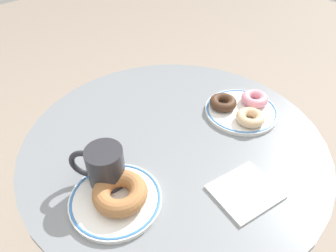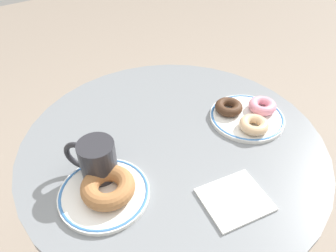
% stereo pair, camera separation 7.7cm
% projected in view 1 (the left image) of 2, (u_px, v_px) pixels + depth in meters
% --- Properties ---
extents(cafe_table, '(0.74, 0.74, 0.75)m').
position_uv_depth(cafe_table, '(173.00, 194.00, 0.91)').
color(cafe_table, slate).
rests_on(cafe_table, ground).
extents(plate_left, '(0.19, 0.19, 0.01)m').
position_uv_depth(plate_left, '(116.00, 200.00, 0.64)').
color(plate_left, white).
rests_on(plate_left, cafe_table).
extents(plate_right, '(0.19, 0.19, 0.01)m').
position_uv_depth(plate_right, '(241.00, 111.00, 0.85)').
color(plate_right, white).
rests_on(plate_right, cafe_table).
extents(donut_cinnamon, '(0.15, 0.15, 0.04)m').
position_uv_depth(donut_cinnamon, '(120.00, 193.00, 0.62)').
color(donut_cinnamon, '#A36B3D').
rests_on(donut_cinnamon, plate_left).
extents(donut_pink_frosted, '(0.09, 0.09, 0.02)m').
position_uv_depth(donut_pink_frosted, '(255.00, 99.00, 0.87)').
color(donut_pink_frosted, pink).
rests_on(donut_pink_frosted, plate_right).
extents(donut_chocolate, '(0.10, 0.10, 0.02)m').
position_uv_depth(donut_chocolate, '(223.00, 102.00, 0.85)').
color(donut_chocolate, '#422819').
rests_on(donut_chocolate, plate_right).
extents(donut_glazed, '(0.10, 0.10, 0.02)m').
position_uv_depth(donut_glazed, '(250.00, 118.00, 0.80)').
color(donut_glazed, '#E0B789').
rests_on(donut_glazed, plate_right).
extents(paper_napkin, '(0.15, 0.13, 0.01)m').
position_uv_depth(paper_napkin, '(247.00, 190.00, 0.66)').
color(paper_napkin, white).
rests_on(paper_napkin, cafe_table).
extents(coffee_mug, '(0.09, 0.11, 0.10)m').
position_uv_depth(coffee_mug, '(105.00, 168.00, 0.64)').
color(coffee_mug, '#28282D').
rests_on(coffee_mug, cafe_table).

